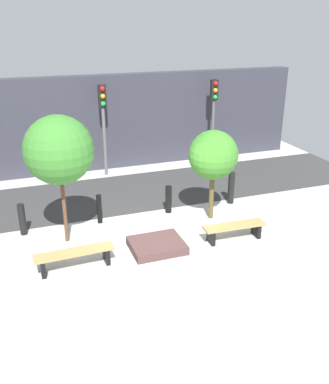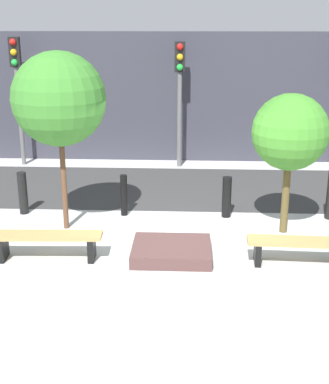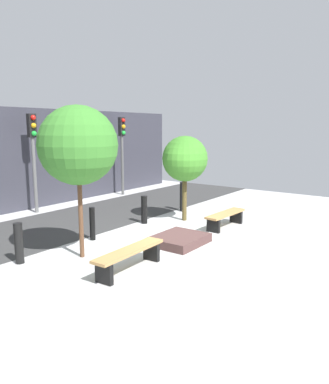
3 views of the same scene
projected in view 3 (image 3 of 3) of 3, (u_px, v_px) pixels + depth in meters
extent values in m
plane|color=#B0B0B0|center=(177.00, 243.00, 9.49)|extent=(18.00, 18.00, 0.00)
cube|color=#353535|center=(75.00, 221.00, 11.76)|extent=(18.00, 3.38, 0.01)
cube|color=#33333D|center=(19.00, 159.00, 13.13)|extent=(16.20, 0.50, 3.58)
cube|color=black|center=(104.00, 273.00, 7.01)|extent=(0.12, 0.39, 0.41)
cube|color=black|center=(151.00, 251.00, 8.24)|extent=(0.12, 0.39, 0.41)
cube|color=#B2844C|center=(129.00, 251.00, 7.59)|extent=(1.89, 0.46, 0.06)
cube|color=black|center=(213.00, 226.00, 10.46)|extent=(0.12, 0.39, 0.38)
cube|color=black|center=(236.00, 217.00, 11.48)|extent=(0.12, 0.39, 0.38)
cube|color=#B2844C|center=(225.00, 214.00, 10.94)|extent=(1.70, 0.46, 0.06)
cube|color=#4E3432|center=(179.00, 240.00, 9.43)|extent=(1.35, 1.13, 0.21)
cylinder|color=brown|center=(81.00, 213.00, 8.33)|extent=(0.10, 0.10, 2.04)
sphere|color=#3A7E2C|center=(78.00, 145.00, 8.07)|extent=(1.73, 1.73, 1.73)
cylinder|color=brown|center=(185.00, 196.00, 11.71)|extent=(0.14, 0.14, 1.56)
sphere|color=#3F852A|center=(185.00, 159.00, 11.51)|extent=(1.41, 1.41, 1.41)
cylinder|color=black|center=(19.00, 243.00, 8.03)|extent=(0.19, 0.19, 0.89)
cylinder|color=black|center=(92.00, 224.00, 9.71)|extent=(0.14, 0.14, 0.86)
cylinder|color=black|center=(144.00, 210.00, 11.40)|extent=(0.19, 0.19, 0.85)
cylinder|color=black|center=(183.00, 197.00, 13.06)|extent=(0.21, 0.21, 1.03)
cylinder|color=#5D5D5D|center=(34.00, 164.00, 12.64)|extent=(0.12, 0.12, 3.35)
cube|color=black|center=(32.00, 126.00, 12.42)|extent=(0.28, 0.16, 0.78)
sphere|color=red|center=(33.00, 118.00, 12.31)|extent=(0.17, 0.17, 0.17)
sphere|color=orange|center=(34.00, 126.00, 12.36)|extent=(0.17, 0.17, 0.17)
sphere|color=green|center=(34.00, 134.00, 12.40)|extent=(0.17, 0.17, 0.17)
cylinder|color=#535353|center=(122.00, 157.00, 16.11)|extent=(0.12, 0.12, 3.32)
cube|color=black|center=(122.00, 127.00, 15.90)|extent=(0.28, 0.16, 0.78)
sphere|color=red|center=(123.00, 120.00, 15.79)|extent=(0.17, 0.17, 0.17)
sphere|color=orange|center=(123.00, 127.00, 15.83)|extent=(0.17, 0.17, 0.17)
sphere|color=green|center=(124.00, 133.00, 15.88)|extent=(0.17, 0.17, 0.17)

